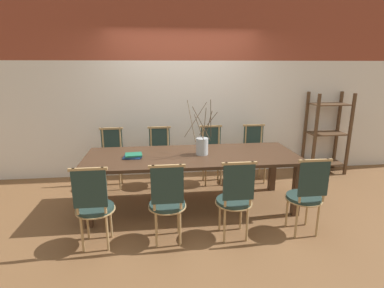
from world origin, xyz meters
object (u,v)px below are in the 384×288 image
object	(u,v)px
shelving_rack	(327,134)
chair_far_center	(212,153)
chair_near_center	(235,197)
book_stack	(133,156)
vase_centerpiece	(202,145)
dining_table	(192,161)

from	to	relation	value
shelving_rack	chair_far_center	bearing A→B (deg)	-173.33
shelving_rack	chair_near_center	bearing A→B (deg)	-138.06
shelving_rack	book_stack	bearing A→B (deg)	-161.06
vase_centerpiece	book_stack	bearing A→B (deg)	-177.14
dining_table	vase_centerpiece	xyz separation A→B (m)	(0.14, 0.01, 0.21)
dining_table	vase_centerpiece	size ratio (longest dim) A/B	3.77
book_stack	chair_far_center	bearing A→B (deg)	36.66
book_stack	shelving_rack	size ratio (longest dim) A/B	0.18
chair_near_center	dining_table	bearing A→B (deg)	113.81
vase_centerpiece	shelving_rack	size ratio (longest dim) A/B	0.52
chair_near_center	shelving_rack	distance (m)	2.94
chair_far_center	vase_centerpiece	distance (m)	0.97
shelving_rack	vase_centerpiece	bearing A→B (deg)	-155.62
dining_table	book_stack	size ratio (longest dim) A/B	11.10
chair_far_center	vase_centerpiece	size ratio (longest dim) A/B	1.26
dining_table	shelving_rack	world-z (taller)	shelving_rack
book_stack	dining_table	bearing A→B (deg)	2.88
chair_far_center	book_stack	distance (m)	1.52
vase_centerpiece	shelving_rack	world-z (taller)	vase_centerpiece
dining_table	chair_near_center	world-z (taller)	chair_near_center
vase_centerpiece	book_stack	world-z (taller)	vase_centerpiece
book_stack	shelving_rack	bearing A→B (deg)	18.94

